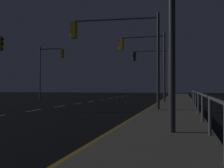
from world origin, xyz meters
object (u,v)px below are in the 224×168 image
(traffic_light_mid_left, at_px, (50,63))
(traffic_light_overhead_east, at_px, (144,54))
(traffic_light_far_right, at_px, (118,41))
(traffic_light_far_left, at_px, (153,63))

(traffic_light_mid_left, bearing_deg, traffic_light_overhead_east, -29.73)
(traffic_light_far_right, distance_m, traffic_light_far_left, 17.55)
(traffic_light_mid_left, xyz_separation_m, traffic_light_far_right, (10.31, -14.47, 0.02))
(traffic_light_far_right, height_order, traffic_light_far_left, traffic_light_far_left)
(traffic_light_far_right, bearing_deg, traffic_light_mid_left, 125.48)
(traffic_light_mid_left, relative_size, traffic_light_far_right, 1.07)
(traffic_light_far_left, bearing_deg, traffic_light_far_right, -91.18)
(traffic_light_overhead_east, bearing_deg, traffic_light_far_right, -93.70)
(traffic_light_overhead_east, relative_size, traffic_light_far_right, 1.04)
(traffic_light_overhead_east, distance_m, traffic_light_far_left, 9.28)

